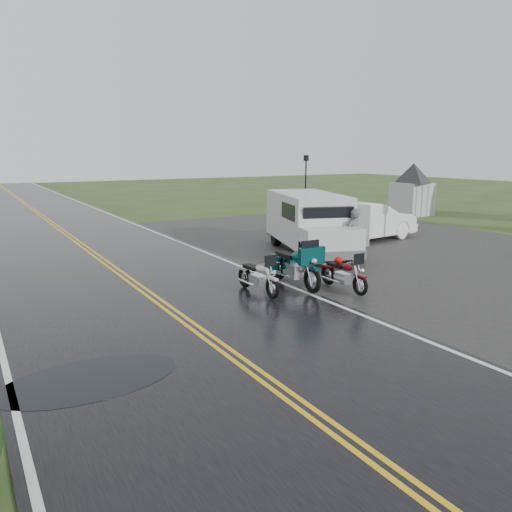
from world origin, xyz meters
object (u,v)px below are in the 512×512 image
(sedan_white, at_px, (367,222))
(visitor_center, at_px, (413,176))
(motorcycle_silver, at_px, (272,280))
(lamp_post_far_right, at_px, (306,185))
(motorcycle_red, at_px, (360,277))
(van_white, at_px, (303,232))
(person_at_van, at_px, (353,236))
(motorcycle_teal, at_px, (313,269))

(sedan_white, bearing_deg, visitor_center, -64.89)
(motorcycle_silver, relative_size, lamp_post_far_right, 0.53)
(motorcycle_red, xyz_separation_m, lamp_post_far_right, (9.61, 15.64, 1.29))
(van_white, relative_size, sedan_white, 1.17)
(visitor_center, distance_m, motorcycle_red, 19.47)
(visitor_center, xyz_separation_m, van_white, (-14.15, -8.01, -1.23))
(visitor_center, distance_m, sedan_white, 10.52)
(visitor_center, distance_m, van_white, 16.31)
(van_white, relative_size, person_at_van, 3.13)
(motorcycle_teal, relative_size, sedan_white, 0.49)
(person_at_van, bearing_deg, motorcycle_teal, 19.35)
(lamp_post_far_right, bearing_deg, motorcycle_silver, -128.78)
(visitor_center, bearing_deg, van_white, -150.50)
(van_white, height_order, sedan_white, van_white)
(visitor_center, bearing_deg, motorcycle_teal, -145.17)
(motorcycle_teal, height_order, van_white, van_white)
(motorcycle_silver, xyz_separation_m, lamp_post_far_right, (11.81, 14.70, 1.28))
(sedan_white, bearing_deg, lamp_post_far_right, -26.64)
(motorcycle_silver, bearing_deg, motorcycle_teal, -6.96)
(lamp_post_far_right, bearing_deg, person_at_van, -119.42)
(motorcycle_teal, xyz_separation_m, person_at_van, (3.70, 2.59, 0.22))
(visitor_center, relative_size, lamp_post_far_right, 4.30)
(motorcycle_red, distance_m, person_at_van, 4.39)
(visitor_center, xyz_separation_m, sedan_white, (-8.84, -5.48, -1.56))
(motorcycle_teal, relative_size, lamp_post_far_right, 0.67)
(motorcycle_red, relative_size, motorcycle_silver, 0.98)
(motorcycle_red, bearing_deg, visitor_center, 39.69)
(sedan_white, bearing_deg, person_at_van, 124.60)
(visitor_center, height_order, person_at_van, visitor_center)
(motorcycle_silver, bearing_deg, van_white, 42.81)
(motorcycle_teal, distance_m, van_white, 3.82)
(visitor_center, xyz_separation_m, motorcycle_red, (-15.17, -12.07, -1.83))
(motorcycle_teal, bearing_deg, motorcycle_red, -37.99)
(van_white, bearing_deg, lamp_post_far_right, 71.87)
(motorcycle_silver, distance_m, van_white, 4.51)
(sedan_white, xyz_separation_m, lamp_post_far_right, (3.29, 9.06, 1.02))
(motorcycle_red, relative_size, sedan_white, 0.38)
(motorcycle_red, xyz_separation_m, motorcycle_teal, (-0.98, 0.83, 0.17))
(motorcycle_teal, height_order, sedan_white, sedan_white)
(lamp_post_far_right, bearing_deg, motorcycle_red, -121.57)
(motorcycle_red, height_order, van_white, van_white)
(visitor_center, relative_size, motorcycle_red, 8.34)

